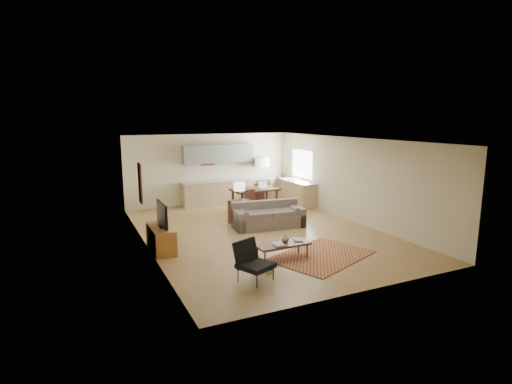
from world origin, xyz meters
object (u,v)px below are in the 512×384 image
coffee_table (282,251)px  console_table (240,212)px  tv_credenza (161,238)px  armchair (256,262)px  dining_table (255,200)px  sofa (269,215)px

coffee_table → console_table: bearing=81.9°
coffee_table → tv_credenza: (-2.46, 1.89, 0.11)m
tv_credenza → console_table: bearing=29.9°
armchair → tv_credenza: 3.08m
armchair → dining_table: size_ratio=0.51×
coffee_table → dining_table: (1.49, 4.76, 0.21)m
armchair → console_table: size_ratio=1.12×
sofa → dining_table: size_ratio=1.38×
dining_table → tv_credenza: bearing=-148.7°
coffee_table → console_table: console_table is taller
sofa → console_table: 1.06m
sofa → tv_credenza: bearing=-161.2°
coffee_table → armchair: bearing=-143.6°
coffee_table → dining_table: size_ratio=0.81×
coffee_table → console_table: (0.38, 3.52, 0.17)m
dining_table → console_table: bearing=-136.6°
console_table → dining_table: 1.67m
console_table → coffee_table: bearing=-107.2°
sofa → armchair: (-2.08, -3.53, 0.02)m
sofa → coffee_table: 2.82m
dining_table → armchair: bearing=-119.5°
armchair → coffee_table: bearing=14.7°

